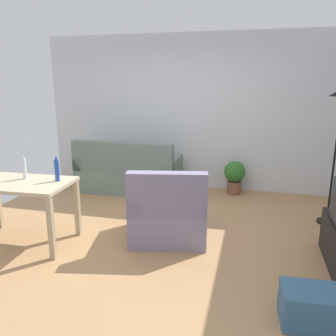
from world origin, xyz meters
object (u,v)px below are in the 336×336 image
at_px(potted_plant, 235,175).
at_px(armchair, 168,214).
at_px(desk, 19,191).
at_px(bottle_blue, 57,170).
at_px(bottle_clear, 24,168).
at_px(storage_box, 312,307).
at_px(couch, 128,174).

height_order(potted_plant, armchair, armchair).
relative_size(desk, bottle_blue, 4.26).
bearing_deg(bottle_blue, bottle_clear, -178.50).
xyz_separation_m(bottle_clear, bottle_blue, (0.43, 0.01, 0.00)).
relative_size(armchair, storage_box, 2.19).
bearing_deg(bottle_clear, armchair, 13.24).
bearing_deg(storage_box, potted_plant, 104.30).
bearing_deg(armchair, storage_box, 129.46).
bearing_deg(couch, armchair, 124.66).
xyz_separation_m(desk, potted_plant, (2.35, 2.49, -0.32)).
distance_m(couch, bottle_clear, 2.19).
bearing_deg(couch, potted_plant, -170.28).
xyz_separation_m(couch, desk, (-0.52, -2.18, 0.34)).
height_order(potted_plant, bottle_blue, bottle_blue).
height_order(armchair, bottle_blue, bottle_blue).
xyz_separation_m(desk, bottle_blue, (0.43, 0.14, 0.24)).
distance_m(bottle_clear, bottle_blue, 0.43).
relative_size(potted_plant, armchair, 0.54).
distance_m(desk, armchair, 1.78).
relative_size(desk, potted_plant, 2.16).
relative_size(potted_plant, bottle_clear, 1.99).
relative_size(desk, storage_box, 2.57).
relative_size(couch, storage_box, 3.65).
distance_m(couch, potted_plant, 1.85).
height_order(couch, armchair, same).
distance_m(storage_box, bottle_blue, 2.94).
relative_size(potted_plant, bottle_blue, 1.97).
bearing_deg(armchair, bottle_clear, 1.76).
relative_size(desk, armchair, 1.18).
distance_m(potted_plant, armchair, 2.08).
bearing_deg(bottle_clear, storage_box, -14.51).
bearing_deg(couch, bottle_blue, 87.40).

